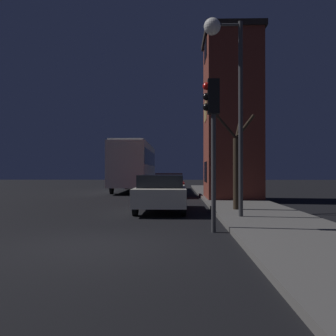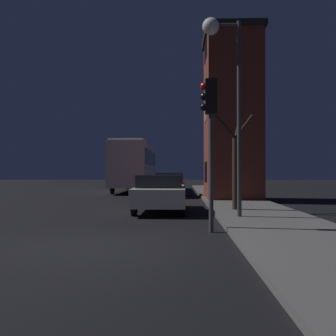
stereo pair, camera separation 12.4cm
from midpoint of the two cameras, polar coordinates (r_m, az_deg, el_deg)
ground_plane at (r=8.29m, az=-11.24°, el=-11.45°), size 120.00×120.00×0.00m
sidewalk at (r=8.55m, az=21.00°, el=-10.61°), size 3.09×60.00×0.14m
brick_building at (r=20.90m, az=9.47°, el=7.97°), size 3.03×4.12×8.97m
streetlamp at (r=12.50m, az=8.32°, el=15.25°), size 1.24×0.54×6.34m
traffic_light at (r=9.78m, az=6.39°, el=6.99°), size 0.43×0.24×3.96m
bare_tree at (r=14.34m, az=10.15°, el=0.55°), size 1.53×1.01×3.81m
bus at (r=29.49m, az=-5.25°, el=0.74°), size 2.50×11.09×3.71m
car_near_lane at (r=14.65m, az=-1.27°, el=-3.69°), size 1.88×4.68×1.43m
car_mid_lane at (r=23.20m, az=0.05°, el=-2.52°), size 1.83×4.32×1.46m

